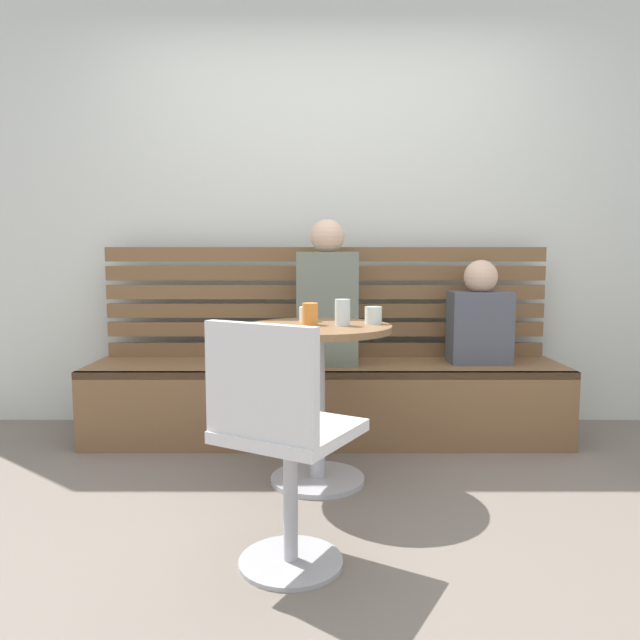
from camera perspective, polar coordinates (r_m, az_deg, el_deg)
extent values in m
plane|color=#70665B|center=(2.40, 0.63, -19.87)|extent=(8.00, 8.00, 0.00)
cube|color=silver|center=(3.82, 0.28, 12.11)|extent=(5.20, 0.10, 2.90)
cube|color=brown|center=(3.46, 0.34, -7.79)|extent=(2.70, 0.52, 0.44)
cube|color=brown|center=(3.18, 0.38, -5.33)|extent=(2.70, 0.04, 0.04)
cube|color=brown|center=(3.64, 0.30, -2.85)|extent=(2.65, 0.04, 0.09)
cube|color=brown|center=(3.63, 0.30, -0.87)|extent=(2.65, 0.04, 0.09)
cube|color=brown|center=(3.61, 0.30, 0.91)|extent=(2.65, 0.04, 0.09)
cube|color=brown|center=(3.61, 0.30, 2.70)|extent=(2.65, 0.04, 0.09)
cube|color=brown|center=(3.60, 0.31, 4.50)|extent=(2.65, 0.04, 0.09)
cube|color=brown|center=(3.60, 0.31, 6.31)|extent=(2.65, 0.04, 0.09)
cylinder|color=#ADADB2|center=(2.89, -0.44, -14.98)|extent=(0.44, 0.44, 0.02)
cylinder|color=#ADADB2|center=(2.78, -0.45, -8.14)|extent=(0.07, 0.07, 0.69)
cylinder|color=brown|center=(2.72, -0.46, -0.80)|extent=(0.68, 0.68, 0.03)
cylinder|color=#ADADB2|center=(2.21, -3.02, -22.09)|extent=(0.36, 0.36, 0.02)
cylinder|color=#ADADB2|center=(2.12, -3.05, -16.91)|extent=(0.05, 0.05, 0.45)
cube|color=silver|center=(2.03, -3.09, -10.55)|extent=(0.55, 0.55, 0.04)
cube|color=silver|center=(1.85, -5.97, -5.89)|extent=(0.37, 0.23, 0.36)
cube|color=slate|center=(3.35, 0.48, 1.10)|extent=(0.34, 0.22, 0.64)
sphere|color=#DBB293|center=(3.34, 0.48, 8.01)|extent=(0.19, 0.19, 0.19)
cube|color=#4C515B|center=(3.53, 14.79, -0.68)|extent=(0.34, 0.22, 0.41)
sphere|color=#DBB293|center=(3.51, 14.92, 4.04)|extent=(0.19, 0.19, 0.19)
cylinder|color=white|center=(2.87, -1.42, 0.58)|extent=(0.08, 0.08, 0.07)
cylinder|color=orange|center=(2.72, -1.17, 0.59)|extent=(0.07, 0.07, 0.10)
cylinder|color=silver|center=(2.77, 4.91, 0.46)|extent=(0.08, 0.08, 0.08)
cylinder|color=silver|center=(2.69, 1.95, 0.73)|extent=(0.07, 0.07, 0.12)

